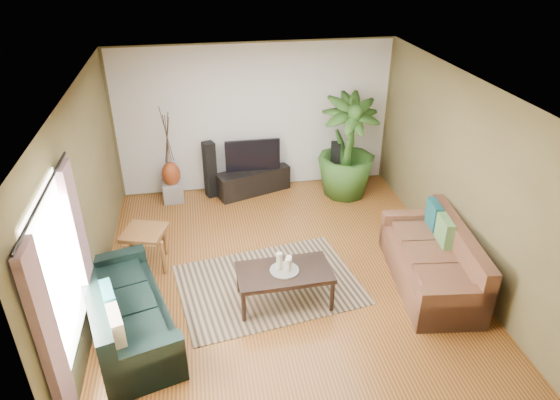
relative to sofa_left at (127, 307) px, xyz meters
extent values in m
plane|color=#9F5C29|center=(2.04, 0.95, -0.42)|extent=(5.50, 5.50, 0.00)
plane|color=white|center=(2.04, 0.95, 2.28)|extent=(5.50, 5.50, 0.00)
plane|color=brown|center=(2.04, 3.70, 0.93)|extent=(5.00, 0.00, 5.00)
plane|color=brown|center=(2.04, -1.80, 0.93)|extent=(5.00, 0.00, 5.00)
plane|color=brown|center=(-0.46, 0.95, 0.92)|extent=(0.00, 5.50, 5.50)
plane|color=brown|center=(4.54, 0.95, 0.92)|extent=(0.00, 5.50, 5.50)
plane|color=white|center=(2.04, 3.69, 0.93)|extent=(4.90, 0.00, 4.90)
plane|color=white|center=(-0.44, -0.65, 0.97)|extent=(0.00, 1.80, 1.80)
cube|color=gray|center=(-0.39, -1.40, 0.72)|extent=(0.08, 0.35, 2.20)
cube|color=gray|center=(-0.39, 0.10, 0.72)|extent=(0.08, 0.35, 2.20)
cylinder|color=black|center=(-0.39, -0.65, 1.87)|extent=(0.03, 1.90, 0.03)
cube|color=black|center=(0.00, 0.00, 0.00)|extent=(1.37, 2.15, 0.85)
cube|color=brown|center=(3.99, 0.33, 0.00)|extent=(1.14, 2.10, 0.85)
cube|color=#9F835D|center=(1.80, 0.65, -0.42)|extent=(2.67, 2.08, 0.01)
cube|color=black|center=(1.95, 0.28, -0.18)|extent=(1.23, 0.70, 0.50)
cylinder|color=gray|center=(1.95, 0.28, 0.08)|extent=(0.37, 0.37, 0.02)
cylinder|color=beige|center=(1.89, 0.31, 0.21)|extent=(0.08, 0.08, 0.24)
cylinder|color=#F1E9CC|center=(1.99, 0.24, 0.18)|extent=(0.08, 0.08, 0.19)
cylinder|color=white|center=(2.02, 0.34, 0.16)|extent=(0.08, 0.08, 0.15)
cube|color=black|center=(1.94, 3.45, -0.20)|extent=(1.42, 0.84, 0.45)
cube|color=black|center=(1.94, 3.45, 0.32)|extent=(1.00, 0.05, 0.59)
cube|color=black|center=(1.16, 3.45, 0.10)|extent=(0.25, 0.26, 1.05)
cube|color=black|center=(3.45, 3.29, 0.05)|extent=(0.21, 0.23, 0.95)
imported|color=#2A531B|center=(3.60, 3.09, 0.51)|extent=(1.09, 1.09, 1.86)
cylinder|color=black|center=(3.60, 3.09, -0.29)|extent=(0.34, 0.34, 0.27)
cube|color=gray|center=(0.47, 3.39, -0.25)|extent=(0.38, 0.38, 0.36)
ellipsoid|color=brown|center=(0.47, 3.39, 0.10)|extent=(0.33, 0.33, 0.46)
cube|color=brown|center=(0.13, 1.42, -0.13)|extent=(0.70, 0.70, 0.59)
camera|label=1|loc=(0.99, -4.81, 3.93)|focal=32.00mm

